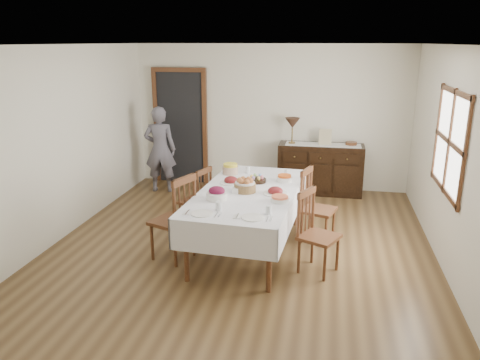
% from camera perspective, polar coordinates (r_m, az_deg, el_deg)
% --- Properties ---
extents(ground, '(6.00, 6.00, 0.00)m').
position_cam_1_polar(ground, '(6.17, -0.18, -8.75)').
color(ground, brown).
extents(room_shell, '(5.02, 6.02, 2.65)m').
position_cam_1_polar(room_shell, '(6.10, -0.77, 7.16)').
color(room_shell, silver).
rests_on(room_shell, ground).
extents(dining_table, '(1.35, 2.43, 0.81)m').
position_cam_1_polar(dining_table, '(5.98, 1.02, -2.17)').
color(dining_table, white).
rests_on(dining_table, ground).
extents(chair_left_near, '(0.59, 0.59, 1.10)m').
position_cam_1_polar(chair_left_near, '(5.83, -7.84, -4.53)').
color(chair_left_near, '#55301A').
rests_on(chair_left_near, ground).
extents(chair_left_far, '(0.49, 0.49, 0.92)m').
position_cam_1_polar(chair_left_far, '(6.76, -5.21, -2.23)').
color(chair_left_far, '#55301A').
rests_on(chair_left_far, ground).
extents(chair_right_near, '(0.55, 0.55, 0.99)m').
position_cam_1_polar(chair_right_near, '(5.57, 9.17, -6.19)').
color(chair_right_near, '#55301A').
rests_on(chair_right_near, ground).
extents(chair_right_far, '(0.52, 0.52, 1.01)m').
position_cam_1_polar(chair_right_far, '(6.41, 9.12, -3.05)').
color(chair_right_far, '#55301A').
rests_on(chair_right_far, ground).
extents(sideboard, '(1.49, 0.54, 0.89)m').
position_cam_1_polar(sideboard, '(8.48, 9.75, 1.35)').
color(sideboard, black).
rests_on(sideboard, ground).
extents(person, '(0.56, 0.40, 1.65)m').
position_cam_1_polar(person, '(8.50, -9.73, 4.03)').
color(person, slate).
rests_on(person, ground).
extents(bread_basket, '(0.28, 0.28, 0.18)m').
position_cam_1_polar(bread_basket, '(5.89, 0.61, -0.69)').
color(bread_basket, brown).
rests_on(bread_basket, dining_table).
extents(egg_basket, '(0.26, 0.26, 0.10)m').
position_cam_1_polar(egg_basket, '(6.31, 2.05, 0.05)').
color(egg_basket, black).
rests_on(egg_basket, dining_table).
extents(ham_platter_a, '(0.30, 0.30, 0.11)m').
position_cam_1_polar(ham_platter_a, '(6.25, -1.10, -0.13)').
color(ham_platter_a, white).
rests_on(ham_platter_a, dining_table).
extents(ham_platter_b, '(0.30, 0.30, 0.11)m').
position_cam_1_polar(ham_platter_b, '(5.83, 4.33, -1.42)').
color(ham_platter_b, white).
rests_on(ham_platter_b, dining_table).
extents(beet_bowl, '(0.26, 0.26, 0.16)m').
position_cam_1_polar(beet_bowl, '(5.61, -2.84, -1.70)').
color(beet_bowl, white).
rests_on(beet_bowl, dining_table).
extents(carrot_bowl, '(0.21, 0.21, 0.09)m').
position_cam_1_polar(carrot_bowl, '(6.35, 5.44, 0.20)').
color(carrot_bowl, white).
rests_on(carrot_bowl, dining_table).
extents(pineapple_bowl, '(0.22, 0.22, 0.15)m').
position_cam_1_polar(pineapple_bowl, '(6.68, -1.18, 1.35)').
color(pineapple_bowl, tan).
rests_on(pineapple_bowl, dining_table).
extents(casserole_dish, '(0.22, 0.22, 0.07)m').
position_cam_1_polar(casserole_dish, '(5.56, 4.88, -2.29)').
color(casserole_dish, white).
rests_on(casserole_dish, dining_table).
extents(butter_dish, '(0.15, 0.10, 0.07)m').
position_cam_1_polar(butter_dish, '(5.84, -0.24, -1.28)').
color(butter_dish, white).
rests_on(butter_dish, dining_table).
extents(setting_left, '(0.43, 0.31, 0.10)m').
position_cam_1_polar(setting_left, '(5.20, -4.02, -3.78)').
color(setting_left, white).
rests_on(setting_left, dining_table).
extents(setting_right, '(0.43, 0.31, 0.10)m').
position_cam_1_polar(setting_right, '(5.08, 2.16, -4.26)').
color(setting_right, white).
rests_on(setting_right, dining_table).
extents(glass_far_a, '(0.07, 0.07, 0.10)m').
position_cam_1_polar(glass_far_a, '(6.73, 0.95, 1.27)').
color(glass_far_a, white).
rests_on(glass_far_a, dining_table).
extents(glass_far_b, '(0.07, 0.07, 0.09)m').
position_cam_1_polar(glass_far_b, '(6.63, 5.72, 0.92)').
color(glass_far_b, white).
rests_on(glass_far_b, dining_table).
extents(runner, '(1.30, 0.35, 0.01)m').
position_cam_1_polar(runner, '(8.35, 10.09, 4.27)').
color(runner, silver).
rests_on(runner, sideboard).
extents(table_lamp, '(0.26, 0.26, 0.46)m').
position_cam_1_polar(table_lamp, '(8.30, 6.41, 6.82)').
color(table_lamp, brown).
rests_on(table_lamp, sideboard).
extents(picture_frame, '(0.22, 0.08, 0.28)m').
position_cam_1_polar(picture_frame, '(8.32, 10.34, 5.18)').
color(picture_frame, tan).
rests_on(picture_frame, sideboard).
extents(deco_bowl, '(0.20, 0.20, 0.06)m').
position_cam_1_polar(deco_bowl, '(8.40, 13.39, 4.34)').
color(deco_bowl, '#55301A').
rests_on(deco_bowl, sideboard).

